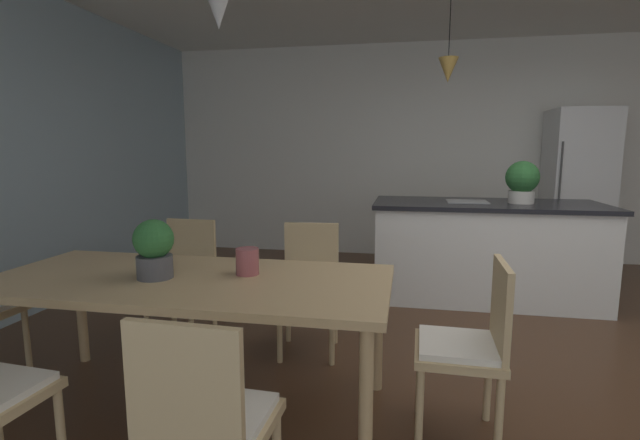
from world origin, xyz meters
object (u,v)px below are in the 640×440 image
(chair_far_right, at_px, (309,283))
(chair_near_right, at_px, (206,423))
(potted_plant_on_island, at_px, (522,181))
(potted_plant_on_table, at_px, (154,248))
(chair_kitchen_end, at_px, (469,344))
(kitchen_island, at_px, (485,249))
(chair_far_left, at_px, (184,276))
(refrigerator, at_px, (576,190))
(dining_table, at_px, (189,288))
(vase_on_dining_table, at_px, (247,261))

(chair_far_right, height_order, chair_near_right, same)
(potted_plant_on_island, bearing_deg, chair_far_right, -139.39)
(potted_plant_on_table, bearing_deg, chair_kitchen_end, 1.65)
(chair_near_right, height_order, potted_plant_on_island, potted_plant_on_island)
(chair_near_right, height_order, potted_plant_on_table, potted_plant_on_table)
(potted_plant_on_table, bearing_deg, potted_plant_on_island, 45.19)
(chair_far_right, distance_m, kitchen_island, 1.96)
(chair_far_left, height_order, chair_near_right, same)
(refrigerator, bearing_deg, chair_far_left, -141.74)
(chair_near_right, relative_size, potted_plant_on_island, 2.30)
(dining_table, bearing_deg, kitchen_island, 50.86)
(dining_table, height_order, chair_kitchen_end, chair_kitchen_end)
(potted_plant_on_island, height_order, vase_on_dining_table, potted_plant_on_island)
(chair_far_left, distance_m, chair_near_right, 1.90)
(chair_near_right, distance_m, vase_on_dining_table, 1.01)
(chair_far_right, bearing_deg, vase_on_dining_table, -104.11)
(chair_far_right, distance_m, potted_plant_on_table, 1.15)
(chair_far_right, height_order, vase_on_dining_table, chair_far_right)
(kitchen_island, bearing_deg, chair_kitchen_end, -100.49)
(kitchen_island, bearing_deg, chair_far_right, -133.92)
(vase_on_dining_table, bearing_deg, potted_plant_on_table, -160.67)
(potted_plant_on_island, bearing_deg, vase_on_dining_table, -130.63)
(chair_far_left, distance_m, refrigerator, 4.44)
(refrigerator, distance_m, potted_plant_on_table, 4.80)
(chair_near_right, bearing_deg, dining_table, 119.35)
(kitchen_island, height_order, potted_plant_on_island, potted_plant_on_island)
(kitchen_island, relative_size, potted_plant_on_table, 6.67)
(chair_far_left, bearing_deg, kitchen_island, 31.70)
(chair_far_right, xyz_separation_m, potted_plant_on_island, (1.65, 1.41, 0.63))
(chair_kitchen_end, height_order, vase_on_dining_table, chair_kitchen_end)
(kitchen_island, xyz_separation_m, vase_on_dining_table, (-1.54, -2.13, 0.33))
(refrigerator, bearing_deg, vase_on_dining_table, -128.25)
(dining_table, relative_size, chair_far_right, 2.39)
(chair_kitchen_end, xyz_separation_m, kitchen_island, (0.41, 2.24, -0.01))
(chair_far_right, distance_m, vase_on_dining_table, 0.81)
(potted_plant_on_table, bearing_deg, chair_far_left, 109.17)
(potted_plant_on_island, bearing_deg, chair_kitchen_end, -107.39)
(potted_plant_on_table, bearing_deg, dining_table, 16.10)
(chair_kitchen_end, bearing_deg, refrigerator, 65.87)
(dining_table, xyz_separation_m, vase_on_dining_table, (0.28, 0.11, 0.13))
(chair_near_right, bearing_deg, chair_far_left, 119.34)
(dining_table, distance_m, chair_kitchen_end, 1.42)
(potted_plant_on_table, bearing_deg, kitchen_island, 49.05)
(chair_near_right, height_order, refrigerator, refrigerator)
(chair_kitchen_end, relative_size, potted_plant_on_table, 2.85)
(potted_plant_on_island, height_order, potted_plant_on_table, potted_plant_on_island)
(chair_kitchen_end, relative_size, refrigerator, 0.47)
(chair_kitchen_end, relative_size, chair_far_left, 1.00)
(chair_kitchen_end, distance_m, chair_far_left, 2.05)
(refrigerator, bearing_deg, potted_plant_on_island, -124.07)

